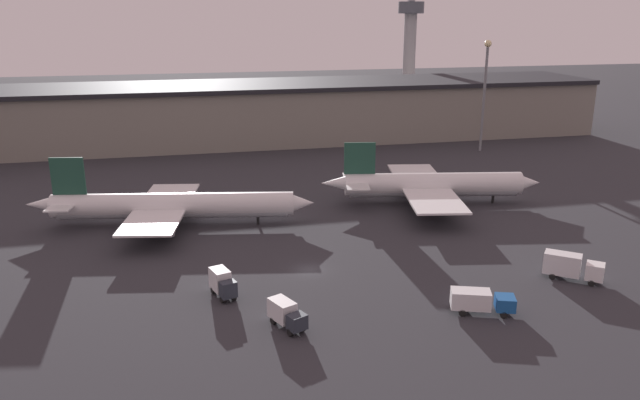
% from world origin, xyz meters
% --- Properties ---
extents(ground, '(600.00, 600.00, 0.00)m').
position_xyz_m(ground, '(0.00, 0.00, 0.00)').
color(ground, '#2D2D33').
extents(terminal_building, '(207.28, 29.58, 16.40)m').
position_xyz_m(terminal_building, '(0.00, 94.50, 8.24)').
color(terminal_building, gray).
rests_on(terminal_building, ground).
extents(airplane_0, '(49.65, 30.19, 12.41)m').
position_xyz_m(airplane_0, '(-19.46, 24.41, 3.62)').
color(airplane_0, white).
rests_on(airplane_0, ground).
extents(airplane_1, '(42.71, 35.55, 12.28)m').
position_xyz_m(airplane_1, '(29.64, 26.51, 3.78)').
color(airplane_1, white).
rests_on(airplane_1, ground).
extents(service_vehicle_0, '(8.20, 4.95, 2.97)m').
position_xyz_m(service_vehicle_0, '(18.06, -17.77, 1.70)').
color(service_vehicle_0, '#195199').
rests_on(service_vehicle_0, ground).
extents(service_vehicle_1, '(4.25, 6.02, 3.14)m').
position_xyz_m(service_vehicle_1, '(-6.07, -16.04, 1.76)').
color(service_vehicle_1, '#282D38').
rests_on(service_vehicle_1, ground).
extents(service_vehicle_2, '(7.65, 6.81, 3.71)m').
position_xyz_m(service_vehicle_2, '(35.08, -11.31, 2.05)').
color(service_vehicle_2, white).
rests_on(service_vehicle_2, ground).
extents(service_vehicle_3, '(3.49, 5.42, 3.54)m').
position_xyz_m(service_vehicle_3, '(-12.86, -5.92, 1.94)').
color(service_vehicle_3, '#282D38').
rests_on(service_vehicle_3, ground).
extents(lamp_post_1, '(1.80, 1.80, 28.85)m').
position_xyz_m(lamp_post_1, '(61.04, 68.15, 18.00)').
color(lamp_post_1, slate).
rests_on(lamp_post_1, ground).
extents(control_tower, '(9.00, 9.00, 41.67)m').
position_xyz_m(control_tower, '(64.95, 134.68, 24.26)').
color(control_tower, '#99999E').
rests_on(control_tower, ground).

